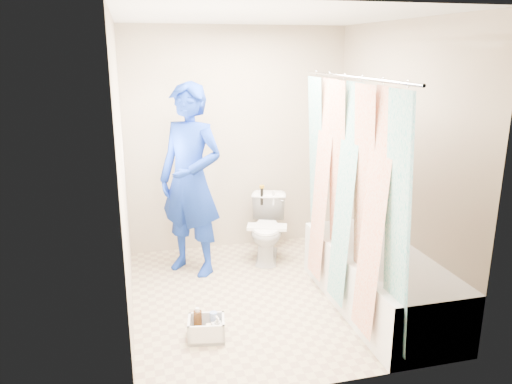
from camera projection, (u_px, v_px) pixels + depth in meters
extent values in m
plane|color=tan|center=(269.00, 295.00, 4.53)|extent=(2.60, 2.60, 0.00)
cube|color=white|center=(271.00, 16.00, 3.87)|extent=(2.40, 2.60, 0.02)
cube|color=tan|center=(237.00, 141.00, 5.41)|extent=(2.40, 0.02, 2.40)
cube|color=tan|center=(329.00, 214.00, 2.99)|extent=(2.40, 0.02, 2.40)
cube|color=tan|center=(123.00, 175.00, 3.91)|extent=(0.02, 2.60, 2.40)
cube|color=tan|center=(398.00, 159.00, 4.48)|extent=(0.02, 2.60, 2.40)
cube|color=white|center=(378.00, 280.00, 4.26)|extent=(0.70, 1.75, 0.50)
cube|color=white|center=(380.00, 258.00, 4.20)|extent=(0.58, 1.63, 0.06)
cylinder|color=silver|center=(353.00, 77.00, 3.72)|extent=(0.02, 1.90, 0.02)
cube|color=silver|center=(347.00, 197.00, 3.97)|extent=(0.06, 1.75, 1.80)
imported|color=white|center=(267.00, 229.00, 5.26)|extent=(0.56, 0.73, 0.66)
cube|color=white|center=(267.00, 227.00, 5.14)|extent=(0.44, 0.30, 0.03)
cylinder|color=black|center=(262.00, 196.00, 5.35)|extent=(0.03, 0.03, 0.19)
cylinder|color=gold|center=(262.00, 187.00, 5.32)|extent=(0.05, 0.05, 0.03)
cylinder|color=white|center=(273.00, 198.00, 5.34)|extent=(0.02, 0.02, 0.16)
imported|color=#0F1396|center=(191.00, 181.00, 4.80)|extent=(0.81, 0.79, 1.87)
cube|color=white|center=(207.00, 337.00, 3.85)|extent=(0.31, 0.27, 0.03)
cube|color=white|center=(189.00, 329.00, 3.82)|extent=(0.06, 0.22, 0.17)
cube|color=white|center=(223.00, 328.00, 3.84)|extent=(0.06, 0.22, 0.17)
cube|color=white|center=(206.00, 336.00, 3.73)|extent=(0.28, 0.07, 0.17)
cube|color=white|center=(207.00, 322.00, 3.93)|extent=(0.28, 0.07, 0.17)
cylinder|color=#41240D|center=(198.00, 322.00, 3.85)|extent=(0.07, 0.07, 0.19)
cylinder|color=white|center=(214.00, 322.00, 3.87)|extent=(0.06, 0.06, 0.17)
cylinder|color=beige|center=(209.00, 331.00, 3.79)|extent=(0.04, 0.04, 0.12)
cylinder|color=#41240D|center=(198.00, 336.00, 3.78)|extent=(0.06, 0.06, 0.06)
cylinder|color=gold|center=(198.00, 332.00, 3.77)|extent=(0.06, 0.06, 0.01)
imported|color=white|center=(217.00, 327.00, 3.79)|extent=(0.09, 0.09, 0.18)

